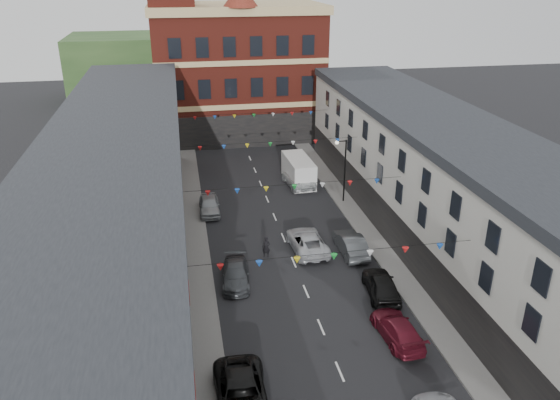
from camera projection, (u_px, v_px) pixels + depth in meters
ground at (306, 291)px, 36.60m from camera, size 160.00×160.00×0.00m
pavement_left at (201, 285)px, 37.20m from camera, size 1.80×64.00×0.15m
pavement_right at (392, 266)px, 39.54m from camera, size 1.80×64.00×0.15m
terrace_left at (117, 228)px, 33.39m from camera, size 8.40×56.00×10.70m
terrace_right at (470, 206)px, 37.58m from camera, size 8.40×56.00×9.70m
civic_building at (238, 71)px, 67.63m from camera, size 20.60×13.30×18.50m
clock_tower at (172, 16)px, 61.01m from camera, size 5.60×5.60×30.00m
distant_hill at (198, 65)px, 89.90m from camera, size 40.00×14.00×10.00m
street_lamp at (343, 162)px, 48.80m from camera, size 1.10×0.36×6.00m
car_left_c at (242, 396)px, 26.64m from camera, size 2.68×5.65×1.56m
car_left_d at (236, 274)px, 37.38m from camera, size 2.30×4.73×1.32m
car_left_e at (209, 205)px, 47.95m from camera, size 1.86×4.43×1.49m
car_right_c at (397, 329)px, 31.73m from camera, size 2.17×4.77×1.35m
car_right_d at (381, 285)px, 35.87m from camera, size 2.38×4.81×1.58m
car_right_e at (351, 244)px, 41.21m from camera, size 1.66×4.73×1.56m
car_right_f at (298, 179)px, 53.95m from camera, size 2.83×5.28×1.41m
moving_car at (307, 241)px, 41.66m from camera, size 2.70×5.44×1.48m
white_van at (298, 170)px, 54.51m from camera, size 2.42×5.83×2.54m
pedestrian at (266, 247)px, 40.62m from camera, size 0.69×0.56×1.65m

